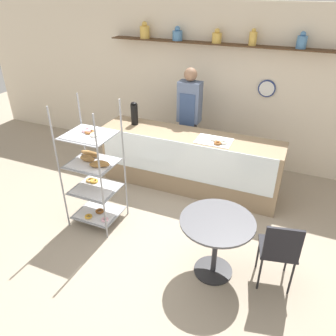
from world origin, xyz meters
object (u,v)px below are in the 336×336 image
Objects in this scene: person_worker at (189,116)px; cafe_chair at (280,249)px; cafe_table at (216,233)px; pastry_rack at (94,172)px; coffee_carafe at (134,113)px; donut_tray_counter at (216,141)px.

cafe_chair is (1.77, -2.11, -0.45)m from person_worker.
cafe_table is (1.12, -2.17, -0.42)m from person_worker.
coffee_carafe is at bearing 94.39° from pastry_rack.
coffee_carafe reaches higher than donut_tray_counter.
coffee_carafe is at bearing -44.40° from cafe_chair.
donut_tray_counter is (-1.12, 1.44, 0.40)m from cafe_chair.
cafe_chair is at bearing 4.84° from cafe_table.
cafe_chair is at bearing -5.56° from pastry_rack.
coffee_carafe is (-1.86, 1.64, 0.55)m from cafe_table.
pastry_rack is at bearing 170.60° from cafe_table.
person_worker reaches higher than coffee_carafe.
pastry_rack reaches higher than cafe_table.
pastry_rack is at bearing -136.99° from donut_tray_counter.
pastry_rack is 1.79m from cafe_table.
pastry_rack reaches higher than coffee_carafe.
cafe_table is 2.17× the size of coffee_carafe.
coffee_carafe is at bearing 174.04° from donut_tray_counter.
cafe_table is at bearing -7.35° from cafe_chair.
cafe_chair is 1.71× the size of donut_tray_counter.
cafe_chair is (0.66, 0.06, -0.02)m from cafe_table.
person_worker is 4.80× the size of coffee_carafe.
cafe_chair reaches higher than cafe_table.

